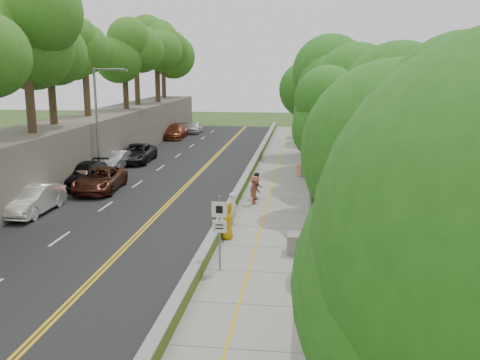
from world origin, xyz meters
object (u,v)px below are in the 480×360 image
Objects in this scene: car_1 at (33,200)px; car_2 at (100,180)px; streetlight at (100,115)px; signpost at (220,225)px; person_far at (304,148)px; concrete_block at (302,243)px; painter_0 at (227,220)px; construction_barrel at (300,170)px.

car_1 is 0.89× the size of car_2.
streetlight is 20.72m from signpost.
streetlight is 1.47× the size of car_2.
concrete_block is at bearing 112.13° from person_far.
streetlight reaches higher than person_far.
signpost is 1.98× the size of person_far.
car_2 is 3.01× the size of painter_0.
concrete_block is at bearing -16.66° from car_1.
signpost is 13.67m from car_1.
streetlight is at bearing 89.70° from car_1.
concrete_block is at bearing -109.82° from painter_0.
car_2 is (-12.96, -6.22, 0.29)m from construction_barrel.
construction_barrel is (14.42, 2.00, -4.13)m from streetlight.
signpost reaches higher than construction_barrel.
painter_0 is at bearing 103.74° from person_far.
car_1 is (-14.90, 4.60, 0.35)m from concrete_block.
car_1 is at bearing -140.64° from construction_barrel.
construction_barrel is at bearing 7.89° from streetlight.
car_1 is 2.67× the size of painter_0.
painter_0 is (-3.55, 1.54, 0.47)m from concrete_block.
person_far is at bearing 55.28° from car_1.
person_far is (14.80, 20.97, -0.00)m from car_1.
streetlight is at bearing -172.11° from construction_barrel.
car_1 reaches higher than person_far.
signpost is 4.34m from concrete_block.
construction_barrel is 0.19× the size of car_1.
signpost reaches higher than concrete_block.
concrete_block is at bearing -88.83° from construction_barrel.
construction_barrel is (2.91, 19.02, -1.45)m from signpost.
car_2 is (-13.30, 10.33, 0.31)m from concrete_block.
streetlight is 6.19× the size of concrete_block.
painter_0 is (-0.30, 4.02, -1.01)m from signpost.
signpost is 28.24m from person_far.
painter_0 is at bearing -49.22° from streetlight.
streetlight is 2.58× the size of signpost.
car_1 is at bearing 76.70° from person_far.
car_2 is at bearing 128.14° from signpost.
signpost is 3.38× the size of construction_barrel.
painter_0 is (11.21, -13.00, -3.69)m from streetlight.
signpost reaches higher than car_1.
concrete_block is (14.76, -14.54, -4.16)m from streetlight.
car_2 is at bearing 51.66° from painter_0.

